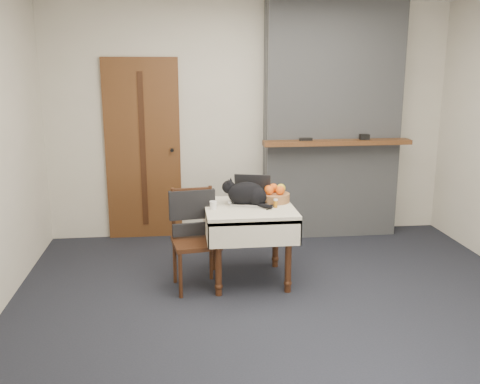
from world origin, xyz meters
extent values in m
plane|color=black|center=(0.00, 0.00, 0.00)|extent=(4.50, 4.50, 0.00)
cube|color=beige|center=(0.00, 2.00, 1.30)|extent=(4.50, 0.02, 2.60)
cube|color=brown|center=(-1.20, 1.98, 1.00)|extent=(0.82, 0.05, 2.00)
cube|color=#3C1F10|center=(-1.20, 1.95, 1.00)|extent=(0.06, 0.01, 1.70)
cylinder|color=black|center=(-0.88, 1.93, 1.00)|extent=(0.04, 0.06, 0.04)
cube|color=gray|center=(0.90, 1.85, 1.30)|extent=(1.50, 0.30, 2.60)
cube|color=brown|center=(0.90, 1.61, 1.10)|extent=(1.62, 0.18, 0.05)
cube|color=black|center=(0.55, 1.61, 1.14)|extent=(0.14, 0.04, 0.03)
cube|color=black|center=(1.20, 1.61, 1.16)|extent=(0.10, 0.07, 0.06)
cylinder|color=#3C1F10|center=(-0.50, 0.27, 0.32)|extent=(0.06, 0.06, 0.64)
sphere|color=#3C1F10|center=(-0.50, 0.27, 0.08)|extent=(0.07, 0.07, 0.07)
cylinder|color=#3C1F10|center=(0.10, 0.27, 0.32)|extent=(0.06, 0.06, 0.64)
sphere|color=#3C1F10|center=(0.10, 0.27, 0.08)|extent=(0.07, 0.07, 0.07)
cylinder|color=#3C1F10|center=(-0.50, 0.87, 0.32)|extent=(0.06, 0.06, 0.64)
sphere|color=#3C1F10|center=(-0.50, 0.87, 0.08)|extent=(0.07, 0.07, 0.07)
cylinder|color=#3C1F10|center=(0.10, 0.87, 0.32)|extent=(0.06, 0.06, 0.64)
sphere|color=#3C1F10|center=(0.10, 0.87, 0.08)|extent=(0.07, 0.07, 0.07)
cube|color=beige|center=(-0.20, 0.57, 0.67)|extent=(0.78, 0.78, 0.06)
cube|color=beige|center=(-0.20, 0.18, 0.56)|extent=(0.78, 0.01, 0.22)
cube|color=beige|center=(-0.20, 0.95, 0.56)|extent=(0.78, 0.01, 0.22)
cube|color=beige|center=(-0.59, 0.57, 0.56)|extent=(0.01, 0.78, 0.22)
cube|color=beige|center=(0.18, 0.57, 0.56)|extent=(0.01, 0.78, 0.22)
cube|color=#B7B7BC|center=(-0.18, 0.64, 0.71)|extent=(0.38, 0.32, 0.02)
cube|color=black|center=(-0.18, 0.64, 0.72)|extent=(0.31, 0.23, 0.00)
cube|color=black|center=(-0.14, 0.77, 0.83)|extent=(0.34, 0.15, 0.23)
cube|color=#A5CCF1|center=(-0.14, 0.77, 0.83)|extent=(0.31, 0.13, 0.20)
ellipsoid|color=black|center=(-0.22, 0.61, 0.80)|extent=(0.38, 0.30, 0.21)
ellipsoid|color=black|center=(-0.13, 0.57, 0.78)|extent=(0.23, 0.24, 0.17)
sphere|color=black|center=(-0.37, 0.67, 0.85)|extent=(0.16, 0.16, 0.12)
ellipsoid|color=white|center=(-0.41, 0.69, 0.82)|extent=(0.07, 0.08, 0.06)
ellipsoid|color=white|center=(-0.35, 0.66, 0.76)|extent=(0.07, 0.08, 0.08)
cone|color=black|center=(-0.38, 0.64, 0.91)|extent=(0.05, 0.06, 0.05)
cone|color=black|center=(-0.35, 0.70, 0.91)|extent=(0.05, 0.06, 0.05)
cylinder|color=black|center=(-0.09, 0.48, 0.72)|extent=(0.16, 0.15, 0.04)
sphere|color=white|center=(-0.37, 0.63, 0.72)|extent=(0.04, 0.04, 0.04)
sphere|color=white|center=(-0.34, 0.70, 0.72)|extent=(0.04, 0.04, 0.04)
cylinder|color=white|center=(-0.53, 0.51, 0.74)|extent=(0.06, 0.06, 0.07)
cylinder|color=#B16B15|center=(0.02, 0.49, 0.73)|extent=(0.03, 0.03, 0.06)
cylinder|color=silver|center=(0.02, 0.49, 0.77)|extent=(0.04, 0.04, 0.01)
cylinder|color=#AD6C46|center=(0.05, 0.70, 0.74)|extent=(0.28, 0.28, 0.08)
sphere|color=orange|center=(-0.01, 0.66, 0.82)|extent=(0.08, 0.08, 0.08)
sphere|color=orange|center=(0.09, 0.65, 0.82)|extent=(0.08, 0.08, 0.08)
sphere|color=orange|center=(0.05, 0.75, 0.82)|extent=(0.08, 0.08, 0.08)
sphere|color=yellow|center=(0.11, 0.73, 0.82)|extent=(0.08, 0.08, 0.08)
sphere|color=orange|center=(0.00, 0.74, 0.82)|extent=(0.08, 0.08, 0.08)
cube|color=black|center=(0.02, 0.57, 0.70)|extent=(0.14, 0.10, 0.01)
cube|color=#3C1F10|center=(-0.68, 0.44, 0.42)|extent=(0.44, 0.44, 0.04)
cylinder|color=#3C1F10|center=(-0.82, 0.26, 0.21)|extent=(0.03, 0.03, 0.42)
cylinder|color=#3C1F10|center=(-0.49, 0.30, 0.21)|extent=(0.03, 0.03, 0.42)
cylinder|color=#3C1F10|center=(-0.87, 0.59, 0.21)|extent=(0.03, 0.03, 0.42)
cylinder|color=#3C1F10|center=(-0.54, 0.63, 0.21)|extent=(0.03, 0.03, 0.42)
cylinder|color=#3C1F10|center=(-0.87, 0.59, 0.65)|extent=(0.03, 0.03, 0.46)
cylinder|color=#3C1F10|center=(-0.54, 0.63, 0.65)|extent=(0.03, 0.03, 0.46)
cube|color=#3C1F10|center=(-0.71, 0.61, 0.74)|extent=(0.33, 0.07, 0.26)
cube|color=black|center=(-0.71, 0.60, 0.72)|extent=(0.41, 0.11, 0.26)
camera|label=1|loc=(-0.82, -3.96, 1.93)|focal=40.00mm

